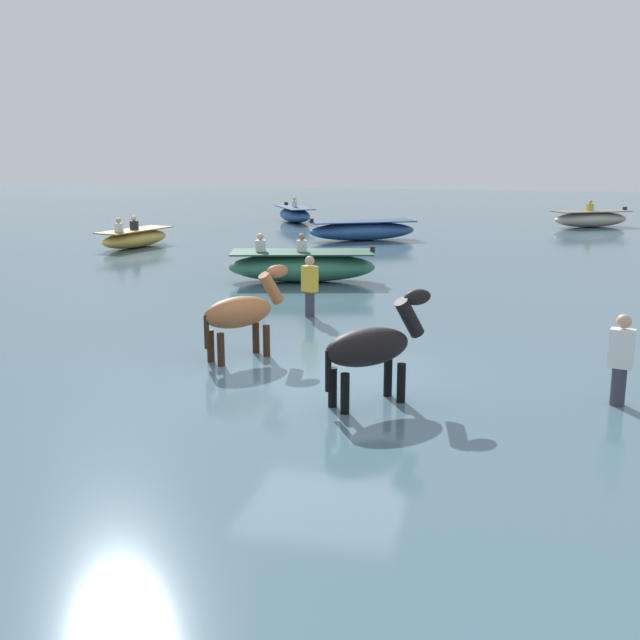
{
  "coord_description": "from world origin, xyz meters",
  "views": [
    {
      "loc": [
        2.51,
        -11.04,
        3.83
      ],
      "look_at": [
        -0.51,
        1.81,
        0.84
      ],
      "focal_mm": 42.94,
      "sensor_mm": 36.0,
      "label": 1
    }
  ],
  "objects": [
    {
      "name": "person_onlooker_right",
      "position": [
        -1.3,
        4.23,
        0.87
      ],
      "size": [
        0.38,
        0.34,
        1.63
      ],
      "color": "#383842",
      "rests_on": "ground"
    },
    {
      "name": "boat_mid_channel",
      "position": [
        -2.55,
        8.4,
        0.75
      ],
      "size": [
        4.1,
        2.27,
        1.28
      ],
      "color": "#337556",
      "rests_on": "water_surface"
    },
    {
      "name": "horse_trailing_chestnut",
      "position": [
        -1.62,
        0.82,
        1.1
      ],
      "size": [
        1.27,
        1.55,
        1.86
      ],
      "color": "brown",
      "rests_on": "ground"
    },
    {
      "name": "boat_distant_east",
      "position": [
        -2.61,
        17.84,
        0.71
      ],
      "size": [
        4.29,
        3.05,
        0.88
      ],
      "color": "#28518E",
      "rests_on": "water_surface"
    },
    {
      "name": "horse_lead_black",
      "position": [
        0.89,
        -1.01,
        1.12
      ],
      "size": [
        1.47,
        1.42,
        1.89
      ],
      "color": "black",
      "rests_on": "ground"
    },
    {
      "name": "boat_near_starboard",
      "position": [
        -10.11,
        13.9,
        0.67
      ],
      "size": [
        1.81,
        3.38,
        1.12
      ],
      "color": "gold",
      "rests_on": "water_surface"
    },
    {
      "name": "ground_plane",
      "position": [
        0.0,
        0.0,
        0.0
      ],
      "size": [
        120.0,
        120.0,
        0.0
      ],
      "primitive_type": "plane",
      "color": "#756B56"
    },
    {
      "name": "boat_distant_west",
      "position": [
        6.45,
        25.07,
        0.71
      ],
      "size": [
        3.73,
        2.76,
        1.2
      ],
      "color": "#B2AD9E",
      "rests_on": "water_surface"
    },
    {
      "name": "water_surface",
      "position": [
        0.0,
        10.0,
        0.17
      ],
      "size": [
        90.0,
        90.0,
        0.34
      ],
      "primitive_type": "cube",
      "color": "#476675",
      "rests_on": "ground"
    },
    {
      "name": "person_spectator_far",
      "position": [
        4.22,
        -0.28,
        0.87
      ],
      "size": [
        0.36,
        0.27,
        1.63
      ],
      "color": "#383842",
      "rests_on": "ground"
    },
    {
      "name": "boat_far_inshore",
      "position": [
        -7.03,
        24.29,
        0.7
      ],
      "size": [
        2.68,
        3.36,
        1.18
      ],
      "color": "#28518E",
      "rests_on": "water_surface"
    }
  ]
}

